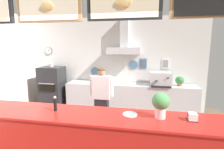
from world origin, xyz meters
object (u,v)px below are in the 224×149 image
at_px(espresso_machine, 160,79).
at_px(potted_thyme, 180,81).
at_px(potted_rosemary, 103,80).
at_px(napkin_holder, 192,117).
at_px(pizza_oven, 53,89).
at_px(basil_vase, 161,104).
at_px(pepper_grinder, 55,104).
at_px(condiment_plate, 130,114).
at_px(shop_worker, 102,99).

distance_m(espresso_machine, potted_thyme, 0.53).
height_order(potted_rosemary, napkin_holder, napkin_holder).
relative_size(pizza_oven, potted_thyme, 5.58).
distance_m(potted_thyme, napkin_holder, 2.69).
height_order(espresso_machine, potted_thyme, espresso_machine).
bearing_deg(potted_rosemary, basil_vase, -61.39).
bearing_deg(espresso_machine, pizza_oven, -177.65).
relative_size(pepper_grinder, napkin_holder, 1.74).
relative_size(condiment_plate, napkin_holder, 1.58).
relative_size(pizza_oven, shop_worker, 0.97).
bearing_deg(pepper_grinder, napkin_holder, 0.22).
xyz_separation_m(espresso_machine, potted_rosemary, (-1.70, 0.03, -0.09)).
bearing_deg(condiment_plate, shop_worker, 119.56).
bearing_deg(pizza_oven, pepper_grinder, -59.33).
distance_m(condiment_plate, napkin_holder, 0.83).
bearing_deg(pizza_oven, espresso_machine, 2.35).
height_order(espresso_machine, potted_rosemary, espresso_machine).
xyz_separation_m(potted_thyme, pepper_grinder, (-2.33, -2.67, 0.09)).
bearing_deg(napkin_holder, potted_thyme, 82.04).
height_order(pizza_oven, potted_rosemary, pizza_oven).
xyz_separation_m(pizza_oven, potted_thyme, (3.82, 0.16, 0.37)).
bearing_deg(condiment_plate, potted_rosemary, 111.53).
distance_m(pizza_oven, potted_rosemary, 1.63).
distance_m(potted_rosemary, napkin_holder, 3.25).
bearing_deg(condiment_plate, basil_vase, -4.29).
bearing_deg(potted_thyme, napkin_holder, -97.96).
xyz_separation_m(potted_thyme, potted_rosemary, (-2.23, 0.00, -0.05)).
xyz_separation_m(espresso_machine, potted_thyme, (0.53, 0.02, -0.04)).
distance_m(potted_rosemary, condiment_plate, 2.82).
bearing_deg(shop_worker, potted_thyme, -144.60).
bearing_deg(condiment_plate, espresso_machine, 75.58).
bearing_deg(espresso_machine, potted_thyme, 2.60).
bearing_deg(basil_vase, potted_rosemary, 118.61).
height_order(pizza_oven, espresso_machine, pizza_oven).
bearing_deg(basil_vase, pepper_grinder, -179.25).
height_order(potted_thyme, condiment_plate, potted_thyme).
xyz_separation_m(basil_vase, condiment_plate, (-0.41, 0.03, -0.19)).
relative_size(potted_thyme, basil_vase, 0.76).
distance_m(espresso_machine, pepper_grinder, 3.20).
bearing_deg(pepper_grinder, pizza_oven, 120.67).
bearing_deg(potted_rosemary, potted_thyme, -0.08).
relative_size(potted_rosemary, pepper_grinder, 0.83).
height_order(potted_rosemary, condiment_plate, potted_rosemary).
relative_size(shop_worker, potted_thyme, 5.76).
xyz_separation_m(pizza_oven, shop_worker, (1.88, -1.15, 0.13)).
height_order(shop_worker, condiment_plate, shop_worker).
distance_m(shop_worker, potted_thyme, 2.35).
relative_size(potted_thyme, condiment_plate, 1.28).
xyz_separation_m(potted_thyme, napkin_holder, (-0.37, -2.66, 0.03)).
height_order(shop_worker, basil_vase, shop_worker).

